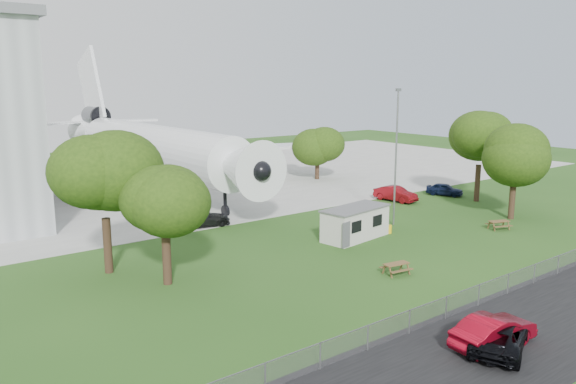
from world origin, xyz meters
TOP-DOWN VIEW (x-y plane):
  - ground at (0.00, 0.00)m, footprint 160.00×160.00m
  - asphalt_strip at (0.00, -13.00)m, footprint 120.00×8.00m
  - concrete_apron at (0.00, 38.00)m, footprint 120.00×46.00m
  - airliner at (-2.00, 35.86)m, footprint 46.36×47.73m
  - site_cabin at (2.31, 5.07)m, footprint 6.91×3.57m
  - picnic_west at (-1.66, -2.94)m, footprint 2.01×1.76m
  - picnic_east at (14.29, -0.49)m, footprint 2.21×2.04m
  - fence at (0.00, -9.50)m, footprint 58.00×0.04m
  - lamp_mast at (8.20, 6.20)m, footprint 0.16×0.16m
  - tree_west_big at (-16.83, 9.11)m, footprint 7.29×7.29m
  - tree_west_small at (-14.64, 4.67)m, footprint 6.34×6.34m
  - tree_east_front at (18.66, 1.00)m, footprint 6.95×6.95m
  - tree_east_back at (23.02, 7.71)m, footprint 6.97×6.97m
  - tree_far_apron at (18.30, 28.74)m, footprint 6.03×6.03m
  - car_centre_sedan at (-5.89, -12.96)m, footprint 4.92×1.91m
  - car_west_estate at (-5.91, -13.30)m, footprint 5.48×4.12m
  - car_ne_hatch at (22.79, 11.72)m, footprint 3.08×4.36m
  - car_ne_sedan at (16.06, 13.03)m, footprint 2.27×4.99m
  - car_apron_van at (-5.97, 16.16)m, footprint 5.62×3.09m

SIDE VIEW (x-z plane):
  - ground at x=0.00m, z-range 0.00..0.00m
  - picnic_west at x=-1.66m, z-range -0.38..0.38m
  - picnic_east at x=14.29m, z-range -0.38..0.38m
  - fence at x=0.00m, z-range -0.65..0.65m
  - asphalt_strip at x=0.00m, z-range 0.00..0.02m
  - concrete_apron at x=0.00m, z-range 0.00..0.03m
  - car_ne_hatch at x=22.79m, z-range 0.00..1.38m
  - car_west_estate at x=-5.91m, z-range 0.00..1.38m
  - car_apron_van at x=-5.97m, z-range 0.00..1.54m
  - car_ne_sedan at x=16.06m, z-range 0.00..1.59m
  - car_centre_sedan at x=-5.89m, z-range 0.00..1.60m
  - site_cabin at x=2.31m, z-range 0.00..2.62m
  - tree_far_apron at x=18.30m, z-range 0.76..8.32m
  - airliner at x=-2.00m, z-range -3.57..14.11m
  - tree_west_small at x=-14.64m, z-range 1.21..10.00m
  - tree_east_front at x=18.66m, z-range 1.21..10.59m
  - lamp_mast at x=8.20m, z-range 0.00..12.00m
  - tree_west_big at x=-16.83m, z-range 1.42..11.56m
  - tree_east_back at x=23.02m, z-range 1.65..11.97m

